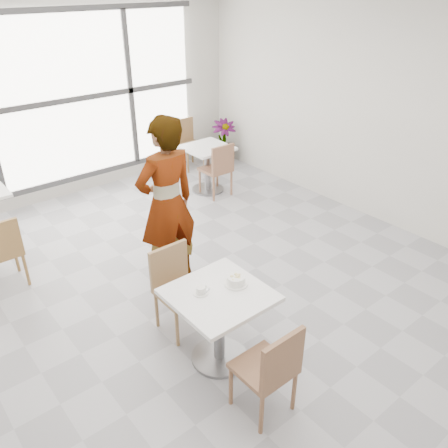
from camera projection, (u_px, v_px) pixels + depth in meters
floor at (207, 292)px, 5.14m from camera, size 7.00×7.00×0.00m
wall_back at (62, 100)px, 6.80m from camera, size 6.00×0.00×6.00m
wall_right at (384, 114)px, 6.09m from camera, size 0.00×7.00×7.00m
window at (63, 101)px, 6.75m from camera, size 4.60×0.07×2.52m
main_table at (219, 314)px, 4.01m from camera, size 0.80×0.80×0.75m
chair_near at (271, 367)px, 3.50m from camera, size 0.42×0.42×0.87m
chair_far at (176, 283)px, 4.45m from camera, size 0.42×0.42×0.87m
oatmeal_bowl at (236, 280)px, 4.00m from camera, size 0.21×0.21×0.10m
coffee_cup at (201, 290)px, 3.89m from camera, size 0.16×0.13×0.07m
person at (167, 204)px, 4.91m from camera, size 0.71×0.47×1.94m
bg_table_right at (207, 162)px, 7.34m from camera, size 0.70×0.70×0.75m
bg_chair_left_near at (1, 249)px, 4.99m from camera, size 0.42×0.42×0.87m
bg_chair_right_near at (219, 167)px, 7.14m from camera, size 0.42×0.42×0.87m
bg_chair_right_far at (187, 140)px, 8.28m from camera, size 0.42×0.42×0.87m
plant_right at (223, 142)px, 8.49m from camera, size 0.60×0.60×0.81m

